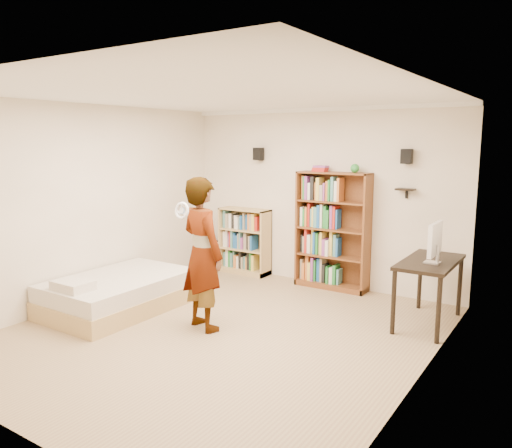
{
  "coord_description": "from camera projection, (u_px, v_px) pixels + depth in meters",
  "views": [
    {
      "loc": [
        3.39,
        -4.41,
        2.2
      ],
      "look_at": [
        0.09,
        0.6,
        1.2
      ],
      "focal_mm": 35.0,
      "sensor_mm": 36.0,
      "label": 1
    }
  ],
  "objects": [
    {
      "name": "ground",
      "position": [
        222.0,
        332.0,
        5.83
      ],
      "size": [
        4.5,
        5.0,
        0.01
      ],
      "primitive_type": "cube",
      "color": "tan",
      "rests_on": "ground"
    },
    {
      "name": "room_shell",
      "position": [
        220.0,
        181.0,
        5.54
      ],
      "size": [
        4.52,
        5.02,
        2.71
      ],
      "color": "white",
      "rests_on": "ground"
    },
    {
      "name": "crown_molding",
      "position": [
        219.0,
        97.0,
        5.39
      ],
      "size": [
        4.5,
        5.0,
        0.06
      ],
      "color": "white",
      "rests_on": "room_shell"
    },
    {
      "name": "speaker_left",
      "position": [
        258.0,
        154.0,
        8.05
      ],
      "size": [
        0.14,
        0.12,
        0.2
      ],
      "primitive_type": "cube",
      "color": "black",
      "rests_on": "room_shell"
    },
    {
      "name": "speaker_right",
      "position": [
        407.0,
        156.0,
        6.75
      ],
      "size": [
        0.14,
        0.12,
        0.2
      ],
      "primitive_type": "cube",
      "color": "black",
      "rests_on": "room_shell"
    },
    {
      "name": "wall_shelf",
      "position": [
        405.0,
        189.0,
        6.83
      ],
      "size": [
        0.25,
        0.16,
        0.02
      ],
      "primitive_type": "cube",
      "color": "black",
      "rests_on": "room_shell"
    },
    {
      "name": "tall_bookshelf",
      "position": [
        332.0,
        231.0,
        7.45
      ],
      "size": [
        1.11,
        0.32,
        1.76
      ],
      "primitive_type": null,
      "color": "brown",
      "rests_on": "ground"
    },
    {
      "name": "low_bookshelf",
      "position": [
        245.0,
        241.0,
        8.36
      ],
      "size": [
        0.88,
        0.33,
        1.1
      ],
      "primitive_type": null,
      "color": "tan",
      "rests_on": "ground"
    },
    {
      "name": "computer_desk",
      "position": [
        428.0,
        292.0,
        6.02
      ],
      "size": [
        0.58,
        1.17,
        0.8
      ],
      "primitive_type": null,
      "color": "black",
      "rests_on": "ground"
    },
    {
      "name": "imac",
      "position": [
        433.0,
        243.0,
        5.78
      ],
      "size": [
        0.14,
        0.49,
        0.48
      ],
      "primitive_type": null,
      "rotation": [
        0.0,
        0.0,
        -0.1
      ],
      "color": "silver",
      "rests_on": "computer_desk"
    },
    {
      "name": "daybed",
      "position": [
        119.0,
        289.0,
        6.59
      ],
      "size": [
        1.22,
        1.87,
        0.55
      ],
      "primitive_type": null,
      "color": "silver",
      "rests_on": "ground"
    },
    {
      "name": "person",
      "position": [
        202.0,
        254.0,
        5.82
      ],
      "size": [
        0.76,
        0.61,
        1.8
      ],
      "primitive_type": "imported",
      "rotation": [
        0.0,
        0.0,
        2.83
      ],
      "color": "black",
      "rests_on": "ground"
    },
    {
      "name": "wii_wheel",
      "position": [
        182.0,
        211.0,
        5.45
      ],
      "size": [
        0.2,
        0.07,
        0.2
      ],
      "primitive_type": "torus",
      "rotation": [
        1.36,
        0.0,
        0.0
      ],
      "color": "silver",
      "rests_on": "person"
    },
    {
      "name": "navy_bag",
      "position": [
        210.0,
        254.0,
        8.82
      ],
      "size": [
        0.38,
        0.28,
        0.47
      ],
      "primitive_type": null,
      "rotation": [
        0.0,
        0.0,
        -0.17
      ],
      "color": "black",
      "rests_on": "ground"
    }
  ]
}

